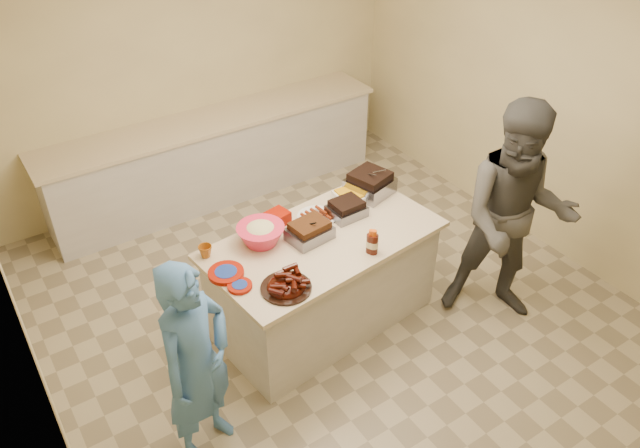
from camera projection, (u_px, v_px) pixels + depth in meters
room at (334, 309)px, 5.31m from camera, size 4.50×5.00×2.70m
back_counter at (216, 157)px, 6.54m from camera, size 3.60×0.64×0.90m
island at (323, 319)px, 5.21m from camera, size 1.89×1.14×0.85m
rib_platter at (286, 289)px, 4.25m from camera, size 0.35×0.35×0.14m
pulled_pork_tray at (310, 239)px, 4.71m from camera, size 0.34×0.27×0.10m
brisket_tray at (346, 215)px, 4.96m from camera, size 0.28×0.24×0.08m
roasting_pan at (369, 193)px, 5.23m from camera, size 0.41×0.41×0.13m
coleslaw_bowl at (261, 243)px, 4.67m from camera, size 0.40×0.40×0.25m
sausage_plate at (316, 218)px, 4.94m from camera, size 0.36×0.36×0.05m
mac_cheese_dish at (355, 199)px, 5.16m from camera, size 0.34×0.25×0.09m
bbq_bottle_a at (370, 252)px, 4.58m from camera, size 0.07×0.07×0.20m
bbq_bottle_b at (373, 253)px, 4.57m from camera, size 0.07×0.07×0.20m
mustard_bottle at (272, 237)px, 4.72m from camera, size 0.05×0.05×0.12m
sauce_bowl at (311, 232)px, 4.78m from camera, size 0.14×0.06×0.13m
plate_stack_large at (226, 275)px, 4.37m from camera, size 0.28×0.28×0.03m
plate_stack_small at (240, 287)px, 4.26m from camera, size 0.19×0.19×0.02m
plastic_cup at (206, 256)px, 4.54m from camera, size 0.11×0.11×0.10m
basket_stack at (276, 224)px, 4.87m from camera, size 0.23×0.19×0.10m
guest_blue at (210, 440)px, 4.26m from camera, size 1.18×1.62×0.37m
guest_gray at (495, 308)px, 5.32m from camera, size 1.94×2.03×0.72m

